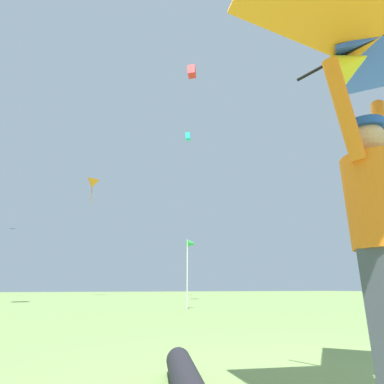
# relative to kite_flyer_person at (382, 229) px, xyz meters

# --- Properties ---
(kite_flyer_person) EXTENTS (0.80, 0.43, 1.92)m
(kite_flyer_person) POSITION_rel_kite_flyer_person_xyz_m (0.00, 0.00, 0.00)
(kite_flyer_person) COLOR #424751
(kite_flyer_person) RESTS_ON ground
(held_stunt_kite) EXTENTS (2.08, 1.38, 0.44)m
(held_stunt_kite) POSITION_rel_kite_flyer_person_xyz_m (0.03, -0.09, 1.30)
(held_stunt_kite) COLOR black
(distant_kite_orange_low_right) EXTENTS (1.23, 1.36, 2.68)m
(distant_kite_orange_low_right) POSITION_rel_kite_flyer_person_xyz_m (0.47, 28.11, 9.10)
(distant_kite_orange_low_right) COLOR orange
(distant_kite_blue_far_center) EXTENTS (0.51, 0.51, 0.08)m
(distant_kite_blue_far_center) POSITION_rel_kite_flyer_person_xyz_m (-5.79, 30.55, 4.79)
(distant_kite_blue_far_center) COLOR blue
(distant_kite_teal_high_left) EXTENTS (0.55, 0.63, 0.71)m
(distant_kite_teal_high_left) POSITION_rel_kite_flyer_person_xyz_m (7.77, 22.31, 12.67)
(distant_kite_teal_high_left) COLOR #19B2AD
(distant_kite_red_mid_right) EXTENTS (0.59, 0.67, 0.74)m
(distant_kite_red_mid_right) POSITION_rel_kite_flyer_person_xyz_m (3.85, 12.07, 10.96)
(distant_kite_red_mid_right) COLOR red
(marker_flag) EXTENTS (0.30, 0.24, 2.10)m
(marker_flag) POSITION_rel_kite_flyer_person_xyz_m (2.15, 8.08, 0.88)
(marker_flag) COLOR silver
(marker_flag) RESTS_ON ground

